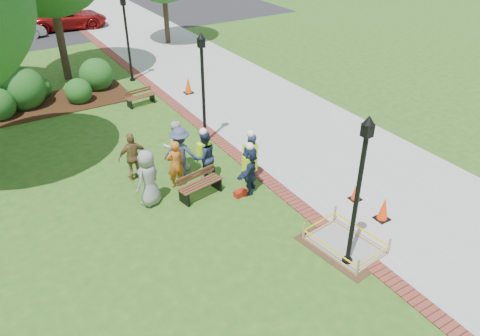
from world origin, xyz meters
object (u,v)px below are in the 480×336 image
lamp_near (359,184)px  cone_front (384,209)px  hivis_worker_b (250,156)px  hivis_worker_c (204,155)px  wet_concrete_pad (345,240)px  bench_near (200,189)px  hivis_worker_a (250,168)px

lamp_near → cone_front: bearing=21.2°
cone_front → lamp_near: bearing=-158.8°
hivis_worker_b → lamp_near: bearing=-90.3°
lamp_near → hivis_worker_c: size_ratio=2.19×
wet_concrete_pad → bench_near: (-2.24, 4.29, 0.02)m
wet_concrete_pad → hivis_worker_b: (-0.35, 4.30, 0.69)m
wet_concrete_pad → cone_front: cone_front is taller
bench_near → hivis_worker_a: hivis_worker_a is taller
hivis_worker_a → hivis_worker_b: hivis_worker_b is taller
wet_concrete_pad → hivis_worker_a: bearing=101.5°
bench_near → hivis_worker_a: size_ratio=0.87×
lamp_near → hivis_worker_b: (0.03, 4.81, -1.56)m
bench_near → cone_front: bearing=-44.5°
cone_front → bench_near: bearing=135.5°
bench_near → hivis_worker_a: (1.49, -0.58, 0.63)m
hivis_worker_a → cone_front: bearing=-53.0°
wet_concrete_pad → hivis_worker_a: 3.84m
lamp_near → hivis_worker_c: bearing=102.9°
hivis_worker_b → wet_concrete_pad: bearing=-85.4°
cone_front → wet_concrete_pad: bearing=-169.5°
lamp_near → hivis_worker_b: 5.06m
hivis_worker_a → hivis_worker_c: size_ratio=0.92×
hivis_worker_b → hivis_worker_c: bearing=149.0°
wet_concrete_pad → lamp_near: lamp_near is taller
cone_front → hivis_worker_b: bearing=118.3°
wet_concrete_pad → lamp_near: (-0.37, -0.51, 2.25)m
bench_near → hivis_worker_c: (0.59, 0.80, 0.70)m
cone_front → lamp_near: 3.13m
cone_front → hivis_worker_a: hivis_worker_a is taller
cone_front → hivis_worker_a: size_ratio=0.44×
bench_near → hivis_worker_a: 1.72m
hivis_worker_a → wet_concrete_pad: bearing=-78.5°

